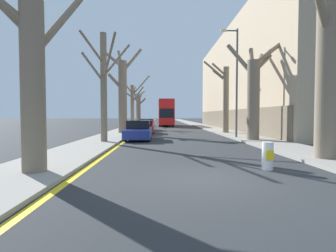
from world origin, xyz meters
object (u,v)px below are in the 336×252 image
(street_tree_left_2, at_px, (122,91))
(street_tree_left_3, at_px, (133,104))
(street_tree_left_4, at_px, (138,107))
(street_tree_right_0, at_px, (328,74))
(double_decker_bus, at_px, (166,111))
(parked_car_0, at_px, (139,131))
(street_tree_right_2, at_px, (225,97))
(parked_car_2, at_px, (147,125))
(traffic_bollard, at_px, (268,156))
(street_tree_right_1, at_px, (254,91))
(street_tree_left_0, at_px, (31,74))
(lamp_post, at_px, (236,78))
(parked_car_1, at_px, (144,127))
(street_tree_left_1, at_px, (104,84))

(street_tree_left_2, distance_m, street_tree_left_3, 9.44)
(street_tree_left_4, xyz_separation_m, street_tree_right_0, (10.65, -34.86, 0.16))
(street_tree_left_3, relative_size, double_decker_bus, 0.69)
(parked_car_0, bearing_deg, street_tree_right_2, 37.72)
(street_tree_left_3, bearing_deg, parked_car_0, -82.53)
(street_tree_left_4, bearing_deg, parked_car_2, -80.06)
(parked_car_0, xyz_separation_m, traffic_bollard, (5.31, -11.13, -0.21))
(street_tree_right_1, xyz_separation_m, street_tree_right_2, (-0.26, 7.48, 0.07))
(street_tree_left_0, relative_size, street_tree_right_1, 0.90)
(street_tree_left_4, distance_m, lamp_post, 26.58)
(street_tree_right_0, relative_size, double_decker_bus, 0.69)
(street_tree_left_2, bearing_deg, street_tree_right_1, -36.38)
(parked_car_1, bearing_deg, street_tree_left_4, 97.10)
(street_tree_left_0, height_order, lamp_post, lamp_post)
(street_tree_left_2, relative_size, lamp_post, 1.02)
(parked_car_0, bearing_deg, street_tree_right_0, -48.81)
(parked_car_1, bearing_deg, street_tree_left_0, -97.11)
(street_tree_left_0, xyz_separation_m, street_tree_left_2, (0.11, 18.20, 1.15))
(double_decker_bus, height_order, lamp_post, lamp_post)
(street_tree_right_2, relative_size, double_decker_bus, 0.72)
(street_tree_left_1, bearing_deg, street_tree_left_4, 90.50)
(parked_car_1, relative_size, lamp_post, 0.53)
(street_tree_right_0, xyz_separation_m, street_tree_right_1, (0.01, 8.33, 0.11))
(lamp_post, relative_size, traffic_bollard, 9.08)
(parked_car_0, bearing_deg, traffic_bollard, -64.52)
(street_tree_right_2, height_order, parked_car_2, street_tree_right_2)
(street_tree_left_1, xyz_separation_m, parked_car_1, (2.06, 9.34, -3.28))
(parked_car_2, bearing_deg, parked_car_1, -90.00)
(street_tree_right_0, bearing_deg, double_decker_bus, 99.39)
(street_tree_left_0, height_order, parked_car_2, street_tree_left_0)
(street_tree_left_0, xyz_separation_m, street_tree_right_0, (10.66, 2.09, 0.37))
(street_tree_left_4, height_order, street_tree_right_1, street_tree_right_1)
(lamp_post, bearing_deg, street_tree_right_0, -85.61)
(street_tree_left_0, relative_size, street_tree_left_4, 0.95)
(parked_car_1, bearing_deg, street_tree_left_3, 102.90)
(street_tree_left_1, distance_m, double_decker_bus, 28.28)
(street_tree_left_2, xyz_separation_m, lamp_post, (9.76, -5.89, 0.50))
(traffic_bollard, bearing_deg, street_tree_left_0, -176.22)
(street_tree_left_1, xyz_separation_m, street_tree_left_4, (-0.24, 27.83, -0.60))
(street_tree_left_0, relative_size, parked_car_1, 1.51)
(street_tree_left_0, height_order, parked_car_0, street_tree_left_0)
(lamp_post, distance_m, traffic_bollard, 12.77)
(street_tree_left_2, height_order, traffic_bollard, street_tree_left_2)
(double_decker_bus, xyz_separation_m, lamp_post, (4.98, -24.67, 2.26))
(street_tree_right_1, relative_size, parked_car_1, 1.69)
(parked_car_1, bearing_deg, street_tree_right_2, -3.94)
(parked_car_2, bearing_deg, street_tree_left_4, 99.94)
(street_tree_left_3, bearing_deg, street_tree_right_0, -67.73)
(traffic_bollard, bearing_deg, street_tree_right_0, 27.58)
(street_tree_left_4, height_order, parked_car_1, street_tree_left_4)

